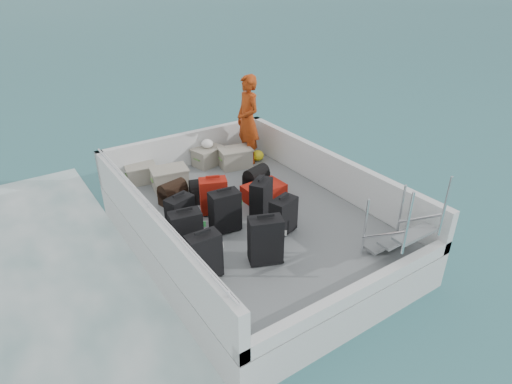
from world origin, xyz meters
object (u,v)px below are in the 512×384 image
(suitcase_4, at_px, (225,212))
(suitcase_6, at_px, (283,216))
(suitcase_5, at_px, (214,196))
(crate_2, at_px, (208,157))
(suitcase_1, at_px, (186,233))
(crate_3, at_px, (235,158))
(crate_1, at_px, (170,179))
(passenger, at_px, (248,120))
(crate_0, at_px, (141,174))
(suitcase_7, at_px, (261,197))
(suitcase_3, at_px, (265,241))
(suitcase_0, at_px, (204,257))
(suitcase_2, at_px, (180,215))
(suitcase_8, at_px, (264,192))

(suitcase_4, xyz_separation_m, suitcase_6, (0.71, -0.55, -0.04))
(suitcase_5, distance_m, crate_2, 1.98)
(suitcase_1, relative_size, crate_3, 1.09)
(crate_1, relative_size, passenger, 0.34)
(suitcase_5, distance_m, crate_0, 1.89)
(suitcase_6, distance_m, suitcase_7, 0.67)
(suitcase_3, distance_m, crate_1, 2.83)
(suitcase_5, bearing_deg, crate_2, 86.59)
(crate_2, bearing_deg, crate_1, -153.30)
(suitcase_3, relative_size, suitcase_6, 1.19)
(suitcase_0, xyz_separation_m, suitcase_3, (0.86, -0.16, 0.01))
(suitcase_1, distance_m, suitcase_4, 0.78)
(suitcase_0, distance_m, passenger, 3.91)
(suitcase_6, bearing_deg, suitcase_5, 101.69)
(crate_0, height_order, crate_2, crate_2)
(suitcase_1, bearing_deg, suitcase_2, 83.90)
(crate_3, distance_m, passenger, 0.82)
(suitcase_2, height_order, crate_1, suitcase_2)
(suitcase_2, height_order, suitcase_8, suitcase_2)
(suitcase_3, relative_size, crate_3, 1.14)
(suitcase_0, bearing_deg, suitcase_3, -9.08)
(crate_1, xyz_separation_m, crate_2, (1.09, 0.55, -0.01))
(suitcase_0, bearing_deg, crate_3, 53.66)
(suitcase_1, height_order, suitcase_8, suitcase_1)
(suitcase_3, relative_size, suitcase_7, 1.16)
(suitcase_7, distance_m, crate_2, 2.26)
(suitcase_8, bearing_deg, crate_0, 37.49)
(suitcase_2, distance_m, suitcase_5, 0.73)
(passenger, bearing_deg, crate_1, -78.35)
(suitcase_7, height_order, crate_0, suitcase_7)
(suitcase_6, bearing_deg, suitcase_7, 70.13)
(suitcase_2, distance_m, passenger, 2.95)
(suitcase_2, xyz_separation_m, suitcase_3, (0.64, -1.37, 0.05))
(suitcase_2, bearing_deg, crate_3, 21.89)
(passenger, bearing_deg, suitcase_5, -43.52)
(suitcase_8, height_order, crate_2, crate_2)
(suitcase_3, xyz_separation_m, passenger, (1.70, 3.06, 0.56))
(suitcase_8, bearing_deg, suitcase_2, 92.23)
(suitcase_4, relative_size, suitcase_8, 0.95)
(suitcase_4, distance_m, passenger, 2.76)
(suitcase_5, xyz_separation_m, crate_1, (-0.25, 1.24, -0.12))
(suitcase_0, distance_m, suitcase_6, 1.54)
(suitcase_3, distance_m, crate_3, 3.26)
(suitcase_5, relative_size, suitcase_8, 0.87)
(crate_0, distance_m, crate_1, 0.65)
(suitcase_5, height_order, crate_2, suitcase_5)
(crate_0, bearing_deg, crate_3, -12.20)
(crate_3, bearing_deg, suitcase_8, -101.87)
(suitcase_7, height_order, suitcase_8, suitcase_7)
(suitcase_0, xyz_separation_m, crate_1, (0.68, 2.66, -0.15))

